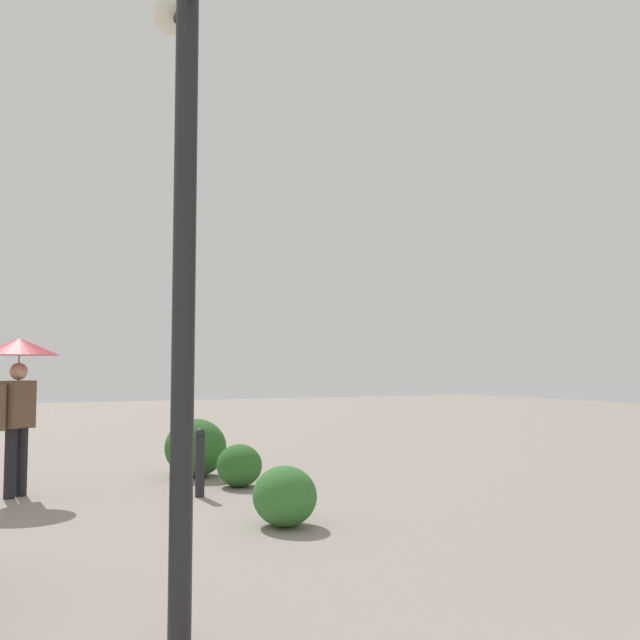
{
  "coord_description": "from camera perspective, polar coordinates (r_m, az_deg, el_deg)",
  "views": [
    {
      "loc": [
        0.44,
        1.85,
        1.64
      ],
      "look_at": [
        11.22,
        -3.42,
        2.46
      ],
      "focal_mm": 39.53,
      "sensor_mm": 36.0,
      "label": 1
    }
  ],
  "objects": [
    {
      "name": "shrub_low",
      "position": [
        11.03,
        -10.04,
        -10.14
      ],
      "size": [
        1.02,
        0.92,
        0.87
      ],
      "color": "#2D6628",
      "rests_on": "ground"
    },
    {
      "name": "shrub_round",
      "position": [
        10.03,
        -6.55,
        -11.62
      ],
      "size": [
        0.69,
        0.62,
        0.58
      ],
      "color": "#2D6628",
      "rests_on": "ground"
    },
    {
      "name": "shrub_wide",
      "position": [
        7.56,
        -2.88,
        -14.05
      ],
      "size": [
        0.73,
        0.66,
        0.62
      ],
      "color": "#387533",
      "rests_on": "ground"
    },
    {
      "name": "lamppost",
      "position": [
        4.47,
        -10.85,
        10.55
      ],
      "size": [
        0.98,
        0.28,
        4.15
      ],
      "color": "#232328",
      "rests_on": "ground"
    },
    {
      "name": "bollard_mid",
      "position": [
        9.32,
        -9.69,
        -11.2
      ],
      "size": [
        0.13,
        0.13,
        0.87
      ],
      "color": "#232328",
      "rests_on": "ground"
    },
    {
      "name": "pedestrian",
      "position": [
        9.89,
        -23.21,
        -3.83
      ],
      "size": [
        1.0,
        1.0,
        2.03
      ],
      "color": "black",
      "rests_on": "ground"
    }
  ]
}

